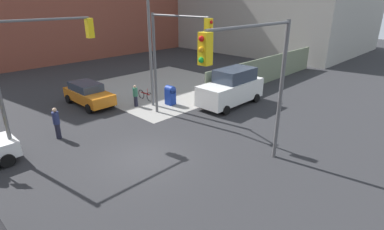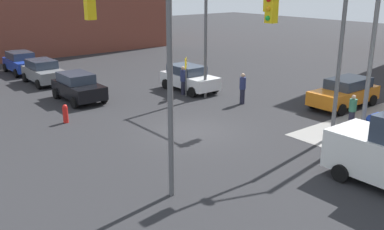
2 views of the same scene
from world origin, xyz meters
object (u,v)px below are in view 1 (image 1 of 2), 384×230
object	(u,v)px
traffic_signal_nw_corner	(38,59)
traffic_signal_se_corner	(257,71)
street_lamp_corner	(152,40)
mailbox_blue	(170,95)
pedestrian_crossing	(135,95)
hatchback_orange	(88,94)
traffic_signal_ne_corner	(174,47)
pedestrian_walking_north	(57,123)
bicycle_leaning_on_fence	(145,95)
van_white_delivery	(232,88)

from	to	relation	value
traffic_signal_nw_corner	traffic_signal_se_corner	xyz separation A→B (m)	(4.94, -9.00, 0.03)
street_lamp_corner	mailbox_blue	world-z (taller)	street_lamp_corner
pedestrian_crossing	traffic_signal_nw_corner	bearing A→B (deg)	-65.27
hatchback_orange	street_lamp_corner	bearing A→B (deg)	-51.12
traffic_signal_ne_corner	pedestrian_walking_north	bearing A→B (deg)	158.55
mailbox_blue	traffic_signal_ne_corner	bearing A→B (deg)	-125.84
traffic_signal_nw_corner	traffic_signal_se_corner	size ratio (longest dim) A/B	1.00
bicycle_leaning_on_fence	mailbox_blue	bearing A→B (deg)	-74.72
hatchback_orange	pedestrian_crossing	size ratio (longest dim) A/B	2.84
traffic_signal_ne_corner	bicycle_leaning_on_fence	bearing A→B (deg)	76.41
traffic_signal_nw_corner	mailbox_blue	xyz separation A→B (m)	(8.77, 0.50, -3.84)
traffic_signal_nw_corner	street_lamp_corner	world-z (taller)	street_lamp_corner
pedestrian_crossing	traffic_signal_se_corner	bearing A→B (deg)	-1.19
bicycle_leaning_on_fence	street_lamp_corner	bearing A→B (deg)	-106.54
street_lamp_corner	van_white_delivery	xyz separation A→B (m)	(4.24, -3.65, -3.42)
traffic_signal_nw_corner	street_lamp_corner	xyz separation A→B (m)	(7.65, 0.95, 0.09)
street_lamp_corner	hatchback_orange	size ratio (longest dim) A/B	1.78
traffic_signal_nw_corner	bicycle_leaning_on_fence	size ratio (longest dim) A/B	3.71
traffic_signal_nw_corner	mailbox_blue	distance (m)	9.59
mailbox_blue	van_white_delivery	world-z (taller)	van_white_delivery
traffic_signal_nw_corner	pedestrian_walking_north	bearing A→B (deg)	50.79
pedestrian_walking_north	traffic_signal_se_corner	bearing A→B (deg)	63.50
mailbox_blue	traffic_signal_se_corner	bearing A→B (deg)	-111.98
van_white_delivery	pedestrian_walking_north	distance (m)	11.82
traffic_signal_nw_corner	traffic_signal_ne_corner	distance (m)	7.31
traffic_signal_nw_corner	pedestrian_crossing	world-z (taller)	traffic_signal_nw_corner
street_lamp_corner	mailbox_blue	xyz separation A→B (m)	(1.12, -0.45, -3.94)
mailbox_blue	pedestrian_crossing	bearing A→B (deg)	143.13
traffic_signal_se_corner	bicycle_leaning_on_fence	xyz separation A→B (m)	(3.23, 11.70, -4.29)
traffic_signal_ne_corner	traffic_signal_nw_corner	bearing A→B (deg)	165.31
traffic_signal_se_corner	street_lamp_corner	world-z (taller)	street_lamp_corner
pedestrian_crossing	pedestrian_walking_north	distance (m)	6.34
traffic_signal_ne_corner	van_white_delivery	distance (m)	5.91
van_white_delivery	pedestrian_walking_north	xyz separation A→B (m)	(-11.32, 3.40, -0.34)
street_lamp_corner	pedestrian_crossing	world-z (taller)	street_lamp_corner
street_lamp_corner	traffic_signal_ne_corner	bearing A→B (deg)	-101.71
traffic_signal_nw_corner	mailbox_blue	world-z (taller)	traffic_signal_nw_corner
street_lamp_corner	pedestrian_crossing	distance (m)	4.12
hatchback_orange	pedestrian_walking_north	xyz separation A→B (m)	(-4.01, -4.06, 0.10)
hatchback_orange	pedestrian_crossing	xyz separation A→B (m)	(2.19, -2.76, -0.03)
traffic_signal_ne_corner	bicycle_leaning_on_fence	xyz separation A→B (m)	(1.10, 4.55, -4.25)
hatchback_orange	van_white_delivery	world-z (taller)	van_white_delivery
mailbox_blue	pedestrian_crossing	size ratio (longest dim) A/B	0.90
pedestrian_crossing	bicycle_leaning_on_fence	bearing A→B (deg)	124.74
traffic_signal_se_corner	pedestrian_walking_north	xyz separation A→B (m)	(-4.37, 9.70, -3.69)
bicycle_leaning_on_fence	hatchback_orange	bearing A→B (deg)	150.14
pedestrian_crossing	traffic_signal_ne_corner	bearing A→B (deg)	12.73
hatchback_orange	traffic_signal_nw_corner	bearing A→B (deg)	-133.94
traffic_signal_se_corner	pedestrian_walking_north	world-z (taller)	traffic_signal_se_corner
traffic_signal_nw_corner	hatchback_orange	distance (m)	7.60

